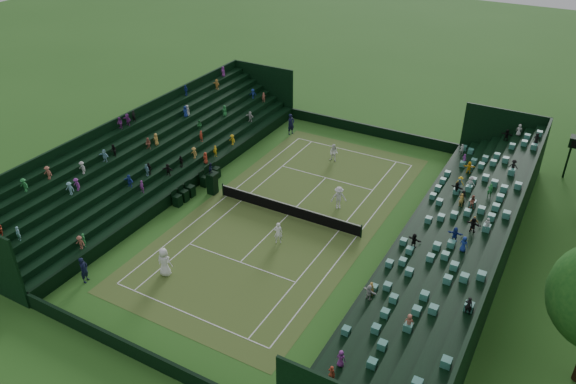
# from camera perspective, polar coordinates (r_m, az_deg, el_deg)

# --- Properties ---
(ground) EXTENTS (160.00, 160.00, 0.00)m
(ground) POSITION_cam_1_polar(r_m,az_deg,el_deg) (41.35, 0.00, -2.38)
(ground) COLOR #2B601E
(ground) RESTS_ON ground
(court_surface) EXTENTS (12.97, 26.77, 0.01)m
(court_surface) POSITION_cam_1_polar(r_m,az_deg,el_deg) (41.34, 0.00, -2.37)
(court_surface) COLOR #346C24
(court_surface) RESTS_ON ground
(perimeter_wall_north) EXTENTS (17.17, 0.20, 1.00)m
(perimeter_wall_north) POSITION_cam_1_polar(r_m,az_deg,el_deg) (53.83, 8.32, 6.24)
(perimeter_wall_north) COLOR black
(perimeter_wall_north) RESTS_ON ground
(perimeter_wall_south) EXTENTS (17.17, 0.20, 1.00)m
(perimeter_wall_south) POSITION_cam_1_polar(r_m,az_deg,el_deg) (31.32, -14.86, -15.60)
(perimeter_wall_south) COLOR black
(perimeter_wall_south) RESTS_ON ground
(perimeter_wall_east) EXTENTS (0.20, 31.77, 1.00)m
(perimeter_wall_east) POSITION_cam_1_polar(r_m,az_deg,el_deg) (38.39, 11.18, -5.10)
(perimeter_wall_east) COLOR black
(perimeter_wall_east) RESTS_ON ground
(perimeter_wall_west) EXTENTS (0.20, 31.77, 1.00)m
(perimeter_wall_west) POSITION_cam_1_polar(r_m,az_deg,el_deg) (45.22, -9.43, 1.07)
(perimeter_wall_west) COLOR black
(perimeter_wall_west) RESTS_ON ground
(north_grandstand) EXTENTS (6.60, 32.00, 4.90)m
(north_grandstand) POSITION_cam_1_polar(r_m,az_deg,el_deg) (37.09, 17.43, -5.51)
(north_grandstand) COLOR black
(north_grandstand) RESTS_ON ground
(south_grandstand) EXTENTS (6.60, 32.00, 4.90)m
(south_grandstand) POSITION_cam_1_polar(r_m,az_deg,el_deg) (47.20, -13.57, 3.38)
(south_grandstand) COLOR black
(south_grandstand) RESTS_ON ground
(tennis_net) EXTENTS (11.67, 0.10, 1.06)m
(tennis_net) POSITION_cam_1_polar(r_m,az_deg,el_deg) (41.06, 0.00, -1.76)
(tennis_net) COLOR black
(tennis_net) RESTS_ON ground
(umpire_chair) EXTENTS (0.85, 0.85, 2.67)m
(umpire_chair) POSITION_cam_1_polar(r_m,az_deg,el_deg) (43.87, -7.74, 1.18)
(umpire_chair) COLOR black
(umpire_chair) RESTS_ON ground
(courtside_chairs) EXTENTS (0.59, 5.56, 1.28)m
(courtside_chairs) POSITION_cam_1_polar(r_m,az_deg,el_deg) (44.66, -9.19, 0.66)
(courtside_chairs) COLOR black
(courtside_chairs) RESTS_ON ground
(player_near_west) EXTENTS (1.07, 0.79, 2.00)m
(player_near_west) POSITION_cam_1_polar(r_m,az_deg,el_deg) (36.05, -12.44, -6.96)
(player_near_west) COLOR white
(player_near_west) RESTS_ON ground
(player_near_east) EXTENTS (0.72, 0.64, 1.64)m
(player_near_east) POSITION_cam_1_polar(r_m,az_deg,el_deg) (38.06, -1.00, -4.17)
(player_near_east) COLOR white
(player_near_east) RESTS_ON ground
(player_far_west) EXTENTS (0.76, 0.60, 1.57)m
(player_far_west) POSITION_cam_1_polar(r_m,az_deg,el_deg) (48.54, 4.67, 3.98)
(player_far_west) COLOR white
(player_far_west) RESTS_ON ground
(player_far_east) EXTENTS (1.35, 1.22, 1.82)m
(player_far_east) POSITION_cam_1_polar(r_m,az_deg,el_deg) (41.87, 5.17, -0.58)
(player_far_east) COLOR white
(player_far_east) RESTS_ON ground
(line_judge_north) EXTENTS (0.73, 0.86, 2.02)m
(line_judge_north) POSITION_cam_1_polar(r_m,az_deg,el_deg) (53.28, 0.30, 6.91)
(line_judge_north) COLOR black
(line_judge_north) RESTS_ON ground
(line_judge_south) EXTENTS (0.58, 0.74, 1.77)m
(line_judge_south) POSITION_cam_1_polar(r_m,az_deg,el_deg) (37.00, -20.01, -7.43)
(line_judge_south) COLOR black
(line_judge_south) RESTS_ON ground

